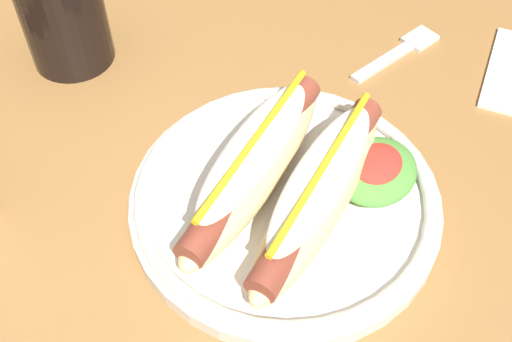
{
  "coord_description": "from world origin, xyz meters",
  "views": [
    {
      "loc": [
        -0.25,
        -0.34,
        1.19
      ],
      "look_at": [
        0.03,
        -0.15,
        0.77
      ],
      "focal_mm": 44.5,
      "sensor_mm": 36.0,
      "label": 1
    }
  ],
  "objects": [
    {
      "name": "fork",
      "position": [
        0.27,
        -0.17,
        0.74
      ],
      "size": [
        0.12,
        0.05,
        0.0
      ],
      "rotation": [
        0.0,
        0.0,
        -0.27
      ],
      "color": "silver",
      "rests_on": "dining_table"
    },
    {
      "name": "soda_cup",
      "position": [
        0.07,
        0.11,
        0.79
      ],
      "size": [
        0.08,
        0.08,
        0.11
      ],
      "primitive_type": "cylinder",
      "color": "black",
      "rests_on": "dining_table"
    },
    {
      "name": "hot_dog_plate",
      "position": [
        0.03,
        -0.18,
        0.77
      ],
      "size": [
        0.27,
        0.27,
        0.08
      ],
      "color": "silver",
      "rests_on": "dining_table"
    },
    {
      "name": "dining_table",
      "position": [
        0.0,
        0.0,
        0.65
      ],
      "size": [
        1.33,
        1.08,
        0.74
      ],
      "color": "olive",
      "rests_on": "ground_plane"
    }
  ]
}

